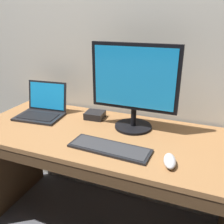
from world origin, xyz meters
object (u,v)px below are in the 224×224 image
at_px(wired_keyboard, 110,148).
at_px(computer_mouse, 170,161).
at_px(external_monitor, 134,84).
at_px(external_drive_box, 95,115).
at_px(laptop_black, 42,110).

xyz_separation_m(wired_keyboard, computer_mouse, (0.31, -0.03, 0.01)).
relative_size(external_monitor, wired_keyboard, 1.18).
bearing_deg(computer_mouse, external_drive_box, 133.59).
height_order(laptop_black, external_drive_box, laptop_black).
relative_size(laptop_black, external_drive_box, 2.61).
relative_size(laptop_black, external_monitor, 0.62).
distance_m(laptop_black, external_drive_box, 0.37).
bearing_deg(wired_keyboard, external_monitor, 82.64).
xyz_separation_m(laptop_black, external_monitor, (0.64, 0.04, 0.24)).
bearing_deg(external_monitor, computer_mouse, -48.68).
bearing_deg(external_drive_box, external_monitor, -11.91).
distance_m(external_monitor, wired_keyboard, 0.40).
xyz_separation_m(wired_keyboard, external_drive_box, (-0.25, 0.35, 0.01)).
height_order(laptop_black, computer_mouse, laptop_black).
height_order(laptop_black, wired_keyboard, laptop_black).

